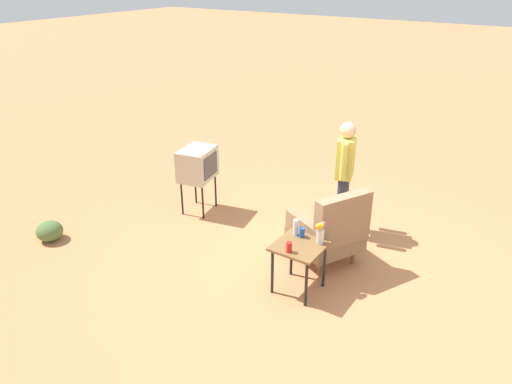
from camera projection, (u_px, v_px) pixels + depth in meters
The scene contains 10 objects.
ground_plane at pixel (316, 267), 6.30m from camera, with size 60.00×60.00×0.00m, color #C17A4C.
armchair at pixel (330, 230), 6.19m from camera, with size 1.03×1.04×1.06m.
side_table at pixel (299, 252), 5.66m from camera, with size 0.56×0.56×0.62m.
tv_on_stand at pixel (198, 164), 7.43m from camera, with size 0.68×0.55×1.03m.
person_standing at pixel (345, 171), 6.79m from camera, with size 0.55×0.32×1.64m.
soda_can_red at pixel (289, 247), 5.46m from camera, with size 0.07×0.07×0.12m, color red.
bottle_short_clear at pixel (296, 227), 5.79m from camera, with size 0.06×0.06×0.20m, color silver.
soda_can_blue at pixel (302, 232), 5.76m from camera, with size 0.07×0.07×0.12m, color blue.
flower_vase at pixel (320, 232), 5.60m from camera, with size 0.15×0.10×0.27m.
shrub_near at pixel (50, 231), 6.88m from camera, with size 0.37×0.37×0.28m, color #516B38.
Camera 1 is at (4.84, 2.29, 3.55)m, focal length 34.35 mm.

